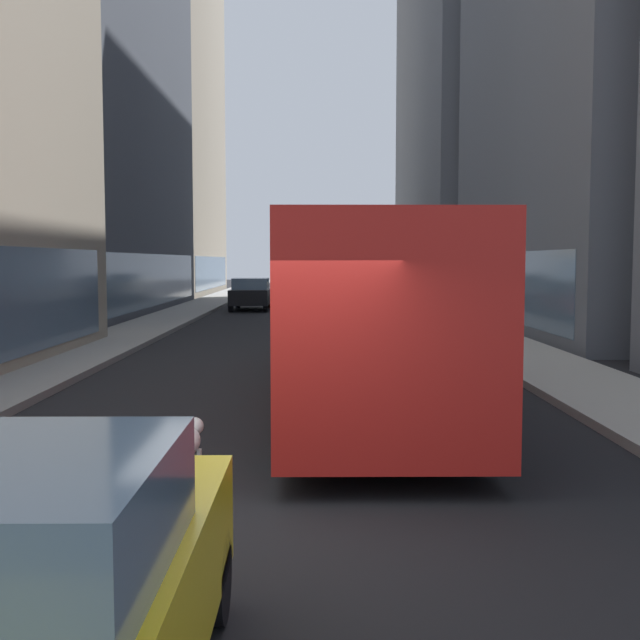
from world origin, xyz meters
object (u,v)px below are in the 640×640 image
(car_red_coupe, at_px, (369,299))
(car_blue_hatchback, at_px, (339,311))
(car_white_van, at_px, (291,285))
(dalmatian_dog, at_px, (191,442))
(transit_bus, at_px, (362,302))
(car_black_suv, at_px, (251,294))
(car_silver_sedan, at_px, (327,287))

(car_red_coupe, bearing_deg, car_blue_hatchback, -101.17)
(car_white_van, height_order, dalmatian_dog, car_white_van)
(car_red_coupe, bearing_deg, transit_bus, -94.54)
(transit_bus, height_order, car_blue_hatchback, transit_bus)
(transit_bus, distance_m, car_black_suv, 26.10)
(car_silver_sedan, height_order, car_white_van, same)
(car_blue_hatchback, distance_m, car_white_van, 28.34)
(dalmatian_dog, bearing_deg, car_white_van, 90.26)
(car_red_coupe, height_order, car_blue_hatchback, same)
(transit_bus, relative_size, car_white_van, 2.53)
(car_silver_sedan, relative_size, car_blue_hatchback, 1.01)
(car_silver_sedan, bearing_deg, transit_bus, -90.00)
(car_red_coupe, relative_size, car_blue_hatchback, 1.03)
(transit_bus, height_order, car_white_van, transit_bus)
(car_red_coupe, height_order, car_silver_sedan, same)
(car_blue_hatchback, height_order, dalmatian_dog, car_blue_hatchback)
(car_black_suv, bearing_deg, car_silver_sedan, 67.72)
(transit_bus, xyz_separation_m, car_blue_hatchback, (0.00, 12.06, -0.95))
(car_silver_sedan, height_order, dalmatian_dog, car_silver_sedan)
(car_blue_hatchback, xyz_separation_m, car_white_van, (-2.40, 28.24, 0.00))
(car_red_coupe, relative_size, car_silver_sedan, 1.02)
(transit_bus, bearing_deg, car_black_suv, 98.82)
(car_black_suv, height_order, car_silver_sedan, same)
(car_silver_sedan, distance_m, car_blue_hatchback, 23.47)
(car_black_suv, height_order, dalmatian_dog, car_black_suv)
(transit_bus, distance_m, car_silver_sedan, 35.55)
(car_black_suv, distance_m, car_blue_hatchback, 14.28)
(transit_bus, height_order, dalmatian_dog, transit_bus)
(car_white_van, bearing_deg, car_black_suv, -96.29)
(car_red_coupe, xyz_separation_m, car_white_van, (-4.00, 20.13, -0.00))
(car_silver_sedan, bearing_deg, car_red_coupe, -84.06)
(car_blue_hatchback, bearing_deg, transit_bus, -90.00)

